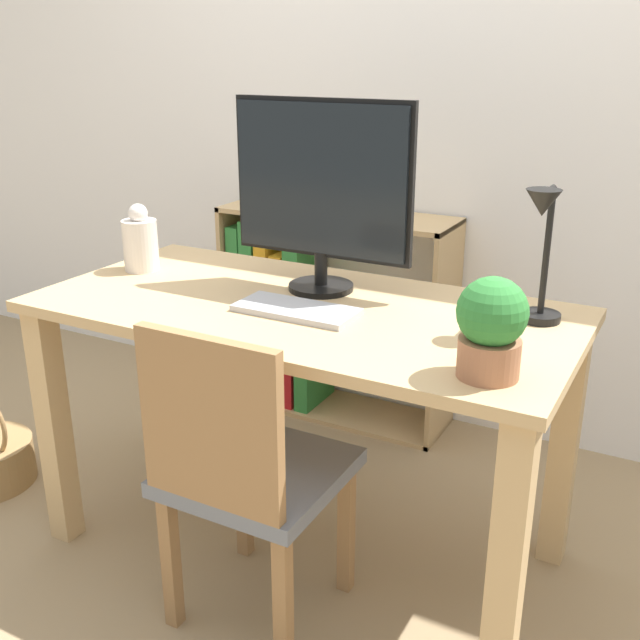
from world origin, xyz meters
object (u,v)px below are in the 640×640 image
Objects in this scene: chair at (244,469)px; bookshelf at (299,315)px; vase at (140,242)px; potted_plant at (491,326)px; keyboard at (296,310)px; desk_lamp at (543,244)px; monitor at (321,186)px.

chair is 1.27m from bookshelf.
potted_plant is (1.15, -0.27, 0.02)m from vase.
keyboard is 1.55× the size of vase.
chair reaches higher than bookshelf.
desk_lamp is (1.16, 0.06, 0.12)m from vase.
potted_plant is (-0.02, -0.33, -0.10)m from desk_lamp.
potted_plant is 1.55m from bookshelf.
potted_plant reaches higher than vase.
chair is at bearing -84.41° from monitor.
monitor reaches higher than bookshelf.
monitor is at bearing 86.76° from chair.
monitor reaches higher than potted_plant.
desk_lamp is at bearing 30.52° from chair.
desk_lamp is 0.87m from chair.
monitor is at bearing 148.32° from potted_plant.
bookshelf is (0.10, 0.77, -0.46)m from vase.
desk_lamp is 0.38× the size of bookshelf.
monitor is 0.60m from desk_lamp.
monitor reaches higher than chair.
monitor reaches higher than vase.
desk_lamp reaches higher than potted_plant.
vase is (-0.61, 0.12, 0.08)m from keyboard.
potted_plant reaches higher than bookshelf.
desk_lamp is at bearing -2.44° from monitor.
chair is (-0.53, -0.12, -0.42)m from potted_plant.
monitor is 0.35m from keyboard.
chair is at bearing -87.98° from keyboard.
monitor is 0.58× the size of bookshelf.
desk_lamp is (0.59, -0.03, -0.08)m from monitor.
bookshelf is at bearing 105.16° from chair.
bookshelf reaches higher than keyboard.
keyboard is 0.57m from potted_plant.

